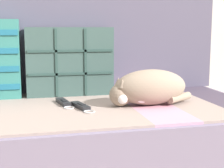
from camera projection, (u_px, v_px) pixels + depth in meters
couch at (43, 148)px, 1.59m from camera, size 2.08×0.92×0.40m
sofa_backrest at (37, 42)px, 1.89m from camera, size 2.04×0.14×0.55m
throw_pillow_quilted at (70, 61)px, 1.80m from camera, size 0.45×0.14×0.35m
sleeping_cat at (148, 88)px, 1.57m from camera, size 0.41×0.21×0.16m
game_remote_near at (64, 102)px, 1.58m from camera, size 0.08×0.20×0.02m
game_remote_far at (81, 106)px, 1.51m from camera, size 0.09×0.19×0.02m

